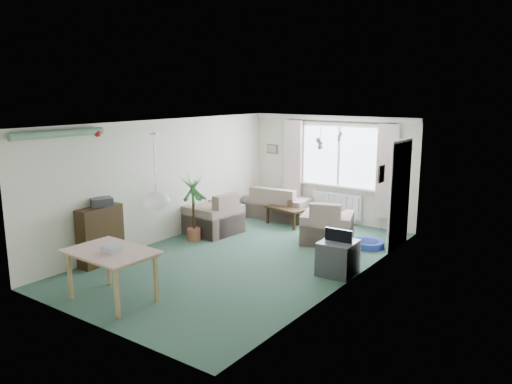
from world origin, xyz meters
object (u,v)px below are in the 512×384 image
Objects in this scene: coffee_table at (287,216)px; pet_bed at (368,244)px; armchair_left at (213,213)px; dining_table at (112,276)px; bookshelf at (101,236)px; houseplant at (193,208)px; tv_cube at (338,258)px; armchair_corner at (328,221)px; sofa at (278,202)px.

coffee_table is 2.18m from pet_bed.
pet_bed is at bearing 112.68° from armchair_left.
coffee_table is at bearing 91.84° from dining_table.
dining_table is (1.41, -0.89, -0.14)m from bookshelf.
houseplant is 1.15× the size of dining_table.
coffee_table is at bearing 152.32° from armchair_left.
pet_bed is at bearing 92.59° from tv_cube.
armchair_left is 3.63m from dining_table.
tv_cube is (0.96, -1.47, -0.15)m from armchair_corner.
armchair_left reaches higher than armchair_corner.
houseplant is at bearing 76.42° from bookshelf.
tv_cube is (3.18, -0.03, -0.39)m from houseplant.
tv_cube is at bearing 133.03° from sofa.
armchair_corner is 0.94× the size of bookshelf.
sofa is 4.52m from bookshelf.
armchair_corner is 1.57× the size of tv_cube.
tv_cube is at bearing 25.34° from bookshelf.
houseplant is 2.22× the size of pet_bed.
dining_table is (1.05, -2.84, -0.30)m from houseplant.
houseplant is (-2.23, -1.44, 0.24)m from armchair_corner.
houseplant is at bearing 110.30° from dining_table.
bookshelf is 4.93m from pet_bed.
bookshelf is 1.69× the size of pet_bed.
coffee_table is at bearing 134.48° from tv_cube.
armchair_corner is 2.66m from houseplant.
bookshelf is (-0.34, -2.58, 0.07)m from armchair_left.
armchair_corner reaches higher than pet_bed.
armchair_left is 1.72m from coffee_table.
coffee_table is 1.51× the size of pet_bed.
armchair_left is at bearing -122.43° from coffee_table.
sofa is at bearing 172.75° from armchair_left.
pet_bed is (2.64, -0.90, -0.31)m from sofa.
armchair_corner is 2.39m from armchair_left.
houseplant is 3.04m from dining_table.
bookshelf reaches higher than sofa.
dining_table reaches higher than pet_bed.
sofa is 1.53× the size of armchair_left.
tv_cube is (3.54, 1.92, -0.23)m from bookshelf.
houseplant reaches higher than sofa.
dining_table is at bearing -130.25° from tv_cube.
houseplant is 3.21m from tv_cube.
armchair_corner is 1.76m from tv_cube.
dining_table is (0.67, -5.35, -0.01)m from sofa.
bookshelf is 1.99m from houseplant.
dining_table is at bearing 92.34° from sofa.
houseplant is at bearing 13.94° from armchair_corner.
armchair_left is 1.61× the size of tv_cube.
dining_table is at bearing -35.41° from bookshelf.
armchair_left is 1.08× the size of coffee_table.
sofa is 3.78m from tv_cube.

